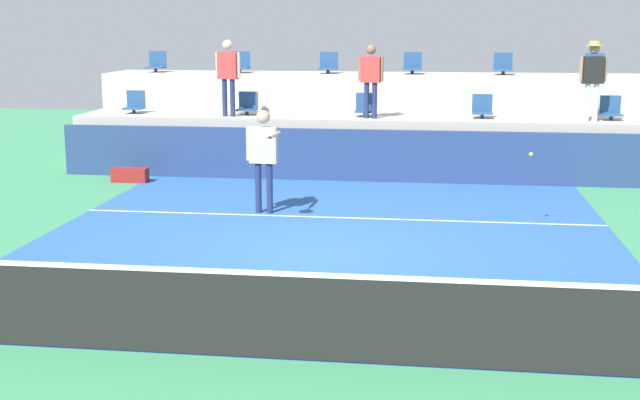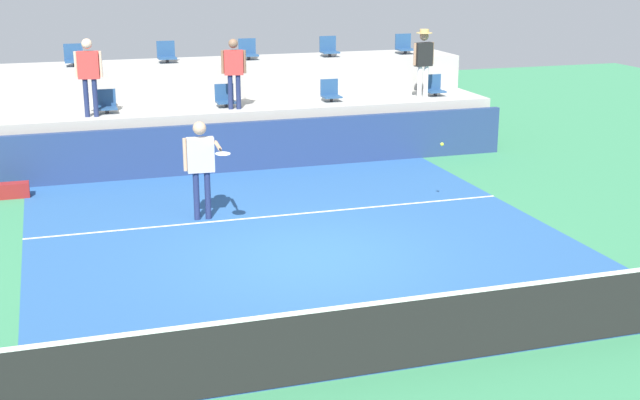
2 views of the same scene
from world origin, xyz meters
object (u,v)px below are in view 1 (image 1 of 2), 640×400
at_px(stadium_chair_lower_right, 482,108).
at_px(equipment_bag, 130,175).
at_px(stadium_chair_upper_right, 503,66).
at_px(spectator_leaning_on_rail, 228,70).
at_px(stadium_chair_upper_left, 240,64).
at_px(stadium_chair_upper_far_right, 595,66).
at_px(stadium_chair_lower_center, 365,107).
at_px(stadium_chair_upper_mid_left, 328,65).
at_px(stadium_chair_upper_far_left, 157,63).
at_px(spectator_in_grey, 371,75).
at_px(stadium_chair_upper_mid_right, 413,65).
at_px(tennis_ball, 531,154).
at_px(tennis_player, 263,150).
at_px(stadium_chair_lower_far_left, 135,104).
at_px(spectator_with_hat, 593,73).
at_px(stadium_chair_lower_far_right, 611,110).
at_px(stadium_chair_lower_left, 248,105).

distance_m(stadium_chair_lower_right, equipment_bag, 7.78).
distance_m(stadium_chair_upper_right, spectator_leaning_on_rail, 6.54).
height_order(stadium_chair_upper_left, spectator_leaning_on_rail, spectator_leaning_on_rail).
bearing_deg(stadium_chair_upper_far_right, equipment_bag, -159.20).
distance_m(stadium_chair_lower_center, stadium_chair_upper_mid_left, 2.26).
height_order(stadium_chair_upper_far_left, spectator_in_grey, spectator_in_grey).
height_order(stadium_chair_upper_mid_right, tennis_ball, stadium_chair_upper_mid_right).
relative_size(stadium_chair_upper_mid_right, spectator_in_grey, 0.33).
height_order(stadium_chair_lower_center, tennis_player, tennis_player).
xyz_separation_m(spectator_leaning_on_rail, spectator_in_grey, (3.19, 0.00, -0.07)).
bearing_deg(stadium_chair_upper_mid_right, stadium_chair_upper_left, 180.00).
height_order(spectator_leaning_on_rail, equipment_bag, spectator_leaning_on_rail).
relative_size(stadium_chair_lower_far_left, tennis_player, 0.29).
bearing_deg(stadium_chair_lower_right, tennis_player, -130.57).
xyz_separation_m(stadium_chair_upper_far_left, tennis_player, (4.02, -6.44, -1.18)).
xyz_separation_m(stadium_chair_upper_far_left, spectator_with_hat, (10.24, -2.18, -0.04)).
relative_size(stadium_chair_lower_far_right, stadium_chair_upper_mid_left, 1.00).
relative_size(stadium_chair_upper_left, spectator_leaning_on_rail, 0.31).
xyz_separation_m(stadium_chair_lower_left, stadium_chair_lower_center, (2.70, 0.00, 0.00)).
xyz_separation_m(spectator_in_grey, equipment_bag, (-4.96, -1.64, -2.05)).
xyz_separation_m(stadium_chair_lower_center, equipment_bag, (-4.82, -2.02, -1.31)).
distance_m(stadium_chair_upper_mid_left, tennis_player, 6.55).
height_order(stadium_chair_upper_mid_left, tennis_player, stadium_chair_upper_mid_left).
distance_m(tennis_player, equipment_bag, 4.42).
bearing_deg(stadium_chair_upper_far_left, stadium_chair_upper_left, 0.00).
distance_m(stadium_chair_upper_left, stadium_chair_upper_far_right, 8.50).
bearing_deg(tennis_ball, spectator_leaning_on_rail, 142.27).
bearing_deg(spectator_in_grey, stadium_chair_lower_right, 8.95).
relative_size(stadium_chair_upper_far_right, equipment_bag, 0.68).
bearing_deg(stadium_chair_lower_left, stadium_chair_upper_far_right, 12.77).
xyz_separation_m(spectator_leaning_on_rail, equipment_bag, (-1.77, -1.64, -2.12)).
xyz_separation_m(stadium_chair_lower_center, tennis_player, (-1.39, -4.64, -0.33)).
height_order(spectator_in_grey, equipment_bag, spectator_in_grey).
relative_size(stadium_chair_lower_left, spectator_with_hat, 0.31).
xyz_separation_m(stadium_chair_upper_far_left, tennis_ball, (8.53, -6.95, -1.09)).
bearing_deg(stadium_chair_lower_far_left, stadium_chair_upper_left, 40.41).
height_order(stadium_chair_lower_center, stadium_chair_upper_far_left, stadium_chair_upper_far_left).
xyz_separation_m(stadium_chair_lower_far_left, stadium_chair_lower_left, (2.68, 0.00, 0.00)).
xyz_separation_m(stadium_chair_upper_mid_right, tennis_player, (-2.37, -6.44, -1.18)).
relative_size(stadium_chair_upper_left, tennis_player, 0.29).
relative_size(stadium_chair_lower_right, stadium_chair_upper_right, 1.00).
relative_size(tennis_player, spectator_leaning_on_rail, 1.08).
height_order(stadium_chair_lower_right, stadium_chair_upper_far_left, stadium_chair_upper_far_left).
xyz_separation_m(stadium_chair_upper_mid_left, stadium_chair_upper_far_right, (6.31, 0.00, 0.00)).
relative_size(spectator_with_hat, tennis_ball, 24.80).
bearing_deg(stadium_chair_upper_far_left, stadium_chair_lower_far_right, -9.53).
distance_m(stadium_chair_upper_far_left, stadium_chair_upper_right, 8.54).
bearing_deg(tennis_ball, stadium_chair_upper_mid_left, 121.04).
height_order(stadium_chair_upper_mid_right, spectator_in_grey, spectator_in_grey).
relative_size(spectator_leaning_on_rail, spectator_with_hat, 1.00).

